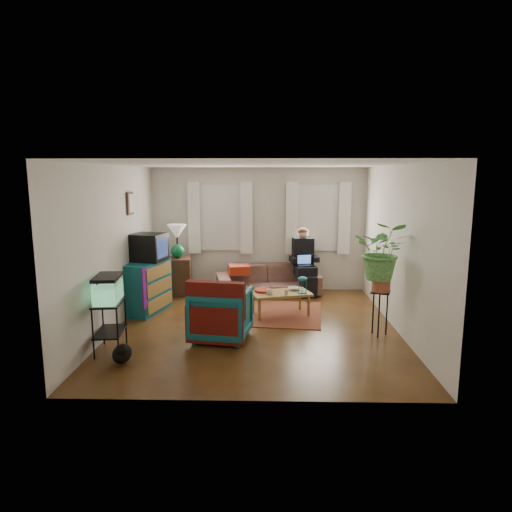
{
  "coord_description": "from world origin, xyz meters",
  "views": [
    {
      "loc": [
        0.18,
        -7.13,
        2.43
      ],
      "look_at": [
        0.0,
        0.4,
        1.1
      ],
      "focal_mm": 32.0,
      "sensor_mm": 36.0,
      "label": 1
    }
  ],
  "objects_px": {
    "plant_stand": "(380,313)",
    "side_table": "(178,276)",
    "sofa": "(268,275)",
    "coffee_table": "(281,304)",
    "dresser": "(146,287)",
    "armchair": "(221,311)",
    "aquarium_stand": "(110,326)"
  },
  "relations": [
    {
      "from": "sofa",
      "to": "armchair",
      "type": "bearing_deg",
      "value": -115.45
    },
    {
      "from": "aquarium_stand",
      "to": "plant_stand",
      "type": "height_order",
      "value": "aquarium_stand"
    },
    {
      "from": "dresser",
      "to": "plant_stand",
      "type": "bearing_deg",
      "value": -2.64
    },
    {
      "from": "dresser",
      "to": "coffee_table",
      "type": "relative_size",
      "value": 1.0
    },
    {
      "from": "sofa",
      "to": "plant_stand",
      "type": "xyz_separation_m",
      "value": [
        1.7,
        -2.42,
        -0.06
      ]
    },
    {
      "from": "sofa",
      "to": "side_table",
      "type": "xyz_separation_m",
      "value": [
        -1.86,
        -0.02,
        -0.03
      ]
    },
    {
      "from": "dresser",
      "to": "armchair",
      "type": "height_order",
      "value": "dresser"
    },
    {
      "from": "aquarium_stand",
      "to": "armchair",
      "type": "bearing_deg",
      "value": 13.13
    },
    {
      "from": "aquarium_stand",
      "to": "armchair",
      "type": "distance_m",
      "value": 1.6
    },
    {
      "from": "coffee_table",
      "to": "plant_stand",
      "type": "bearing_deg",
      "value": -50.01
    },
    {
      "from": "sofa",
      "to": "coffee_table",
      "type": "distance_m",
      "value": 1.47
    },
    {
      "from": "sofa",
      "to": "coffee_table",
      "type": "bearing_deg",
      "value": -91.76
    },
    {
      "from": "aquarium_stand",
      "to": "plant_stand",
      "type": "distance_m",
      "value": 3.98
    },
    {
      "from": "coffee_table",
      "to": "plant_stand",
      "type": "xyz_separation_m",
      "value": [
        1.49,
        -0.98,
        0.14
      ]
    },
    {
      "from": "aquarium_stand",
      "to": "coffee_table",
      "type": "xyz_separation_m",
      "value": [
        2.43,
        1.71,
        -0.15
      ]
    },
    {
      "from": "plant_stand",
      "to": "side_table",
      "type": "bearing_deg",
      "value": 145.96
    },
    {
      "from": "side_table",
      "to": "plant_stand",
      "type": "relative_size",
      "value": 1.09
    },
    {
      "from": "dresser",
      "to": "coffee_table",
      "type": "xyz_separation_m",
      "value": [
        2.42,
        -0.2,
        -0.25
      ]
    },
    {
      "from": "side_table",
      "to": "dresser",
      "type": "distance_m",
      "value": 1.27
    },
    {
      "from": "side_table",
      "to": "dresser",
      "type": "xyz_separation_m",
      "value": [
        -0.34,
        -1.22,
        0.08
      ]
    },
    {
      "from": "dresser",
      "to": "sofa",
      "type": "bearing_deg",
      "value": 43.61
    },
    {
      "from": "aquarium_stand",
      "to": "coffee_table",
      "type": "height_order",
      "value": "aquarium_stand"
    },
    {
      "from": "plant_stand",
      "to": "aquarium_stand",
      "type": "bearing_deg",
      "value": -169.4
    },
    {
      "from": "sofa",
      "to": "plant_stand",
      "type": "bearing_deg",
      "value": -65.18
    },
    {
      "from": "coffee_table",
      "to": "sofa",
      "type": "bearing_deg",
      "value": 81.97
    },
    {
      "from": "coffee_table",
      "to": "aquarium_stand",
      "type": "bearing_deg",
      "value": -161.31
    },
    {
      "from": "aquarium_stand",
      "to": "coffee_table",
      "type": "distance_m",
      "value": 2.97
    },
    {
      "from": "armchair",
      "to": "coffee_table",
      "type": "height_order",
      "value": "armchair"
    },
    {
      "from": "dresser",
      "to": "plant_stand",
      "type": "relative_size",
      "value": 1.46
    },
    {
      "from": "armchair",
      "to": "coffee_table",
      "type": "bearing_deg",
      "value": -119.19
    },
    {
      "from": "sofa",
      "to": "dresser",
      "type": "bearing_deg",
      "value": -160.92
    },
    {
      "from": "coffee_table",
      "to": "plant_stand",
      "type": "height_order",
      "value": "plant_stand"
    }
  ]
}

